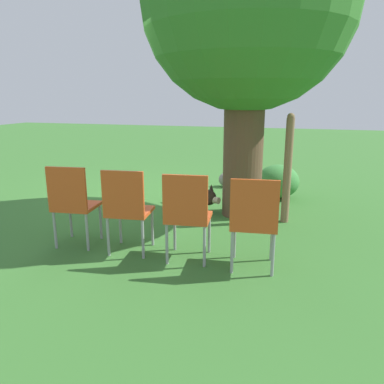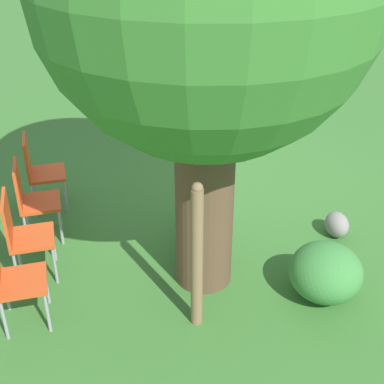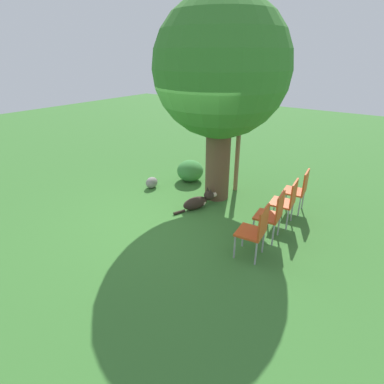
% 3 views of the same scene
% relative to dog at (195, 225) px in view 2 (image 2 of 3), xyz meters
% --- Properties ---
extents(ground_plane, '(30.00, 30.00, 0.00)m').
position_rel_dog_xyz_m(ground_plane, '(-0.29, -0.57, -0.16)').
color(ground_plane, '#38702D').
extents(dog, '(0.51, 1.02, 0.42)m').
position_rel_dog_xyz_m(dog, '(0.00, 0.00, 0.00)').
color(dog, '#2D231C').
rests_on(dog, ground_plane).
extents(fence_post, '(0.10, 0.10, 1.44)m').
position_rel_dog_xyz_m(fence_post, '(0.19, 1.32, 0.57)').
color(fence_post, '#846647').
rests_on(fence_post, ground_plane).
extents(red_chair_0, '(0.46, 0.48, 0.93)m').
position_rel_dog_xyz_m(red_chair_0, '(1.72, -0.91, 0.38)').
color(red_chair_0, '#D14C1E').
rests_on(red_chair_0, ground_plane).
extents(red_chair_1, '(0.46, 0.48, 0.93)m').
position_rel_dog_xyz_m(red_chair_1, '(1.74, -0.24, 0.38)').
color(red_chair_1, '#D14C1E').
rests_on(red_chair_1, ground_plane).
extents(red_chair_2, '(0.46, 0.48, 0.93)m').
position_rel_dog_xyz_m(red_chair_2, '(1.75, 0.42, 0.38)').
color(red_chair_2, '#D14C1E').
rests_on(red_chair_2, ground_plane).
extents(red_chair_3, '(0.46, 0.48, 0.93)m').
position_rel_dog_xyz_m(red_chair_3, '(1.77, 1.08, 0.38)').
color(red_chair_3, '#D14C1E').
rests_on(red_chair_3, ground_plane).
extents(garden_rock, '(0.25, 0.33, 0.27)m').
position_rel_dog_xyz_m(garden_rock, '(-1.58, 0.20, -0.02)').
color(garden_rock, gray).
rests_on(garden_rock, ground_plane).
extents(low_shrub, '(0.69, 0.69, 0.55)m').
position_rel_dog_xyz_m(low_shrub, '(-1.07, 1.14, 0.12)').
color(low_shrub, '#3D843D').
rests_on(low_shrub, ground_plane).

